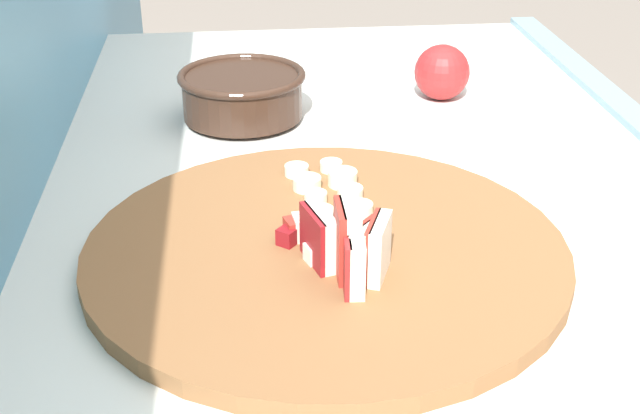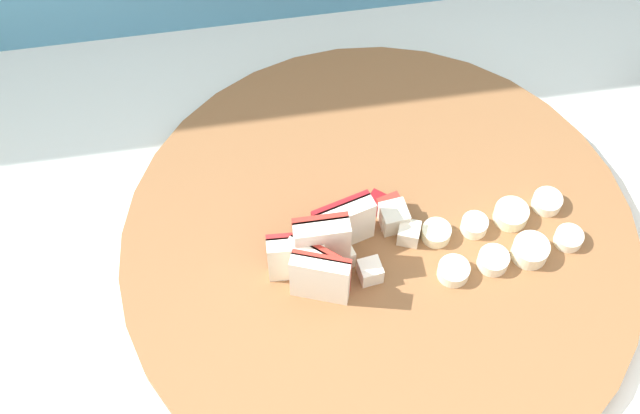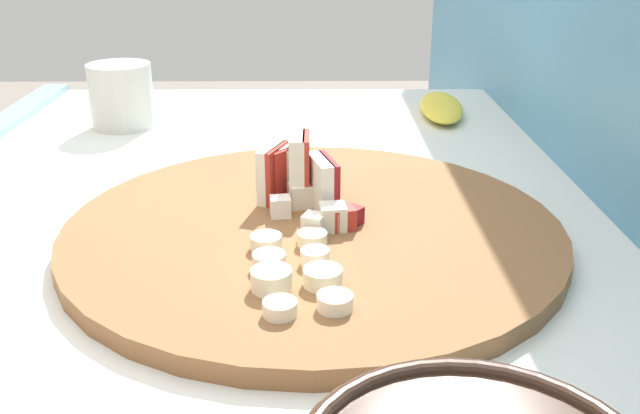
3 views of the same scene
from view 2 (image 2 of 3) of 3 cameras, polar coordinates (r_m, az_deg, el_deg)
The scene contains 5 objects.
tile_backsplash at distance 1.07m, azimuth 4.80°, elevation 7.18°, with size 2.40×0.04×1.54m, color #4C8EB2.
cutting_board at distance 0.75m, azimuth 3.87°, elevation -2.63°, with size 0.43×0.43×0.02m, color brown.
apple_wedge_fan at distance 0.70m, azimuth -0.02°, elevation -2.88°, with size 0.09×0.08×0.06m.
apple_dice_pile at distance 0.74m, azimuth 3.66°, elevation -1.53°, with size 0.09×0.08×0.02m.
banana_slice_rows at distance 0.75m, azimuth 11.68°, elevation -1.93°, with size 0.13×0.08×0.02m.
Camera 2 is at (-0.19, -0.27, 1.60)m, focal length 50.00 mm.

